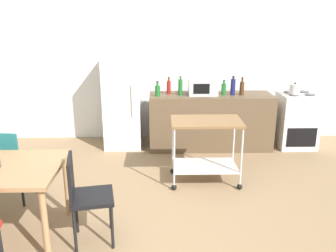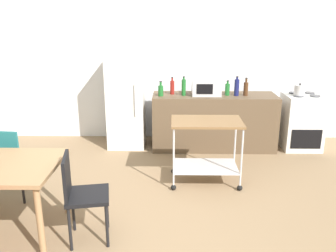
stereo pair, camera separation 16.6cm
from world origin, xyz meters
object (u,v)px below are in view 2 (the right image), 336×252
at_px(bottle_sparkling_water, 227,89).
at_px(bottle_vinegar, 246,88).
at_px(stove_oven, 301,122).
at_px(bottle_soda, 172,87).
at_px(chair_black, 80,192).
at_px(microwave, 206,87).
at_px(bottle_wine, 161,90).
at_px(refrigerator, 126,101).
at_px(kitchen_cart, 206,141).
at_px(chair_teal, 10,158).
at_px(bottle_sesame_oil, 237,87).
at_px(kettle, 300,90).
at_px(bottle_hot_sauce, 184,87).

distance_m(bottle_sparkling_water, bottle_vinegar, 0.29).
relative_size(stove_oven, bottle_soda, 3.30).
height_order(stove_oven, bottle_soda, bottle_soda).
distance_m(stove_oven, bottle_soda, 2.21).
height_order(chair_black, microwave, microwave).
xyz_separation_m(chair_black, microwave, (1.41, 2.63, 0.51)).
height_order(stove_oven, bottle_wine, bottle_wine).
bearing_deg(chair_black, bottle_vinegar, -48.40).
height_order(refrigerator, microwave, refrigerator).
relative_size(refrigerator, bottle_sparkling_water, 6.43).
xyz_separation_m(stove_oven, kitchen_cart, (-1.69, -1.34, 0.12)).
bearing_deg(bottle_wine, bottle_soda, 39.14).
distance_m(microwave, bottle_sparkling_water, 0.34).
bearing_deg(stove_oven, chair_black, -138.59).
relative_size(stove_oven, bottle_wine, 3.87).
bearing_deg(refrigerator, chair_teal, -120.67).
xyz_separation_m(chair_teal, kitchen_cart, (2.34, 0.49, 0.05)).
height_order(kitchen_cart, bottle_wine, bottle_wine).
bearing_deg(bottle_sesame_oil, kettle, -2.03).
relative_size(chair_teal, kettle, 3.71).
height_order(bottle_wine, bottle_soda, bottle_soda).
xyz_separation_m(bottle_soda, kettle, (2.02, -0.14, -0.02)).
bearing_deg(chair_black, kitchen_cart, -55.28).
relative_size(bottle_hot_sauce, bottle_sesame_oil, 0.99).
xyz_separation_m(stove_oven, bottle_vinegar, (-0.96, -0.05, 0.56)).
height_order(bottle_hot_sauce, microwave, bottle_hot_sauce).
height_order(bottle_hot_sauce, bottle_sparkling_water, bottle_hot_sauce).
distance_m(chair_teal, kitchen_cart, 2.40).
distance_m(stove_oven, bottle_hot_sauce, 2.04).
bearing_deg(chair_black, bottle_hot_sauce, -32.26).
distance_m(chair_teal, chair_black, 1.32).
xyz_separation_m(chair_teal, microwave, (2.45, 1.81, 0.51)).
bearing_deg(chair_black, stove_oven, -58.80).
relative_size(microwave, bottle_vinegar, 1.61).
distance_m(chair_teal, bottle_sparkling_water, 3.34).
xyz_separation_m(bottle_soda, bottle_sparkling_water, (0.88, -0.09, -0.02)).
relative_size(chair_black, refrigerator, 0.57).
relative_size(bottle_wine, bottle_hot_sauce, 0.78).
relative_size(refrigerator, kettle, 6.47).
bearing_deg(kettle, refrigerator, 176.30).
distance_m(stove_oven, bottle_vinegar, 1.12).
distance_m(kitchen_cart, bottle_vinegar, 1.54).
relative_size(chair_teal, stove_oven, 0.97).
bearing_deg(kitchen_cart, microwave, 85.58).
bearing_deg(bottle_sparkling_water, bottle_vinegar, -1.10).
height_order(microwave, kettle, microwave).
xyz_separation_m(refrigerator, bottle_sparkling_water, (1.65, -0.13, 0.23)).
relative_size(chair_black, kitchen_cart, 0.98).
bearing_deg(bottle_sesame_oil, bottle_wine, -177.78).
height_order(kitchen_cart, bottle_vinegar, bottle_vinegar).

